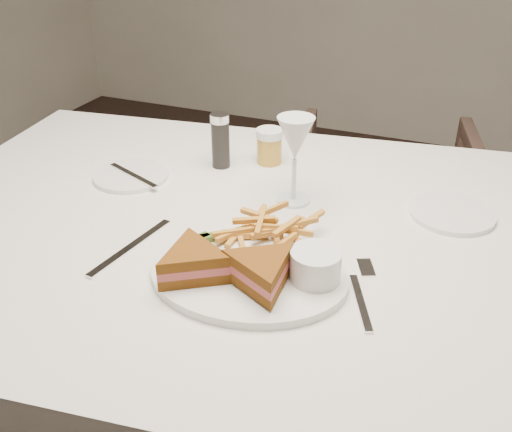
% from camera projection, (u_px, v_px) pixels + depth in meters
% --- Properties ---
extents(table, '(1.55, 1.14, 0.75)m').
position_uv_depth(table, '(265.00, 374.00, 1.24)').
color(table, silver).
rests_on(table, ground).
extents(chair_far, '(0.73, 0.70, 0.63)m').
position_uv_depth(chair_far, '(382.00, 205.00, 2.02)').
color(chair_far, '#49352D').
rests_on(chair_far, ground).
extents(table_setting, '(0.82, 0.61, 0.18)m').
position_uv_depth(table_setting, '(262.00, 225.00, 0.99)').
color(table_setting, white).
rests_on(table_setting, table).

